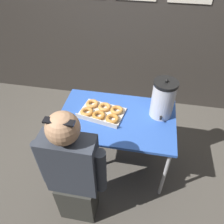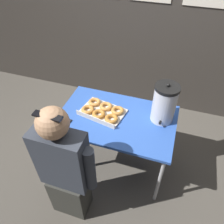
# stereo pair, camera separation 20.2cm
# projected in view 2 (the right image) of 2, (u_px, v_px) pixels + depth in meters

# --- Properties ---
(ground_plane) EXTENTS (12.00, 12.00, 0.00)m
(ground_plane) POSITION_uv_depth(u_px,v_px,m) (116.00, 161.00, 2.53)
(ground_plane) COLOR #4C473F
(back_wall) EXTENTS (6.00, 0.11, 2.64)m
(back_wall) POSITION_uv_depth(u_px,v_px,m) (149.00, 8.00, 2.50)
(back_wall) COLOR #38332D
(back_wall) RESTS_ON ground
(folding_table) EXTENTS (1.10, 0.70, 0.71)m
(folding_table) POSITION_uv_depth(u_px,v_px,m) (116.00, 122.00, 2.09)
(folding_table) COLOR #2D56B2
(folding_table) RESTS_ON ground
(donut_box) EXTENTS (0.46, 0.35, 0.05)m
(donut_box) POSITION_uv_depth(u_px,v_px,m) (102.00, 111.00, 2.09)
(donut_box) COLOR beige
(donut_box) RESTS_ON folding_table
(coffee_urn) EXTENTS (0.21, 0.24, 0.40)m
(coffee_urn) POSITION_uv_depth(u_px,v_px,m) (164.00, 103.00, 1.92)
(coffee_urn) COLOR silver
(coffee_urn) RESTS_ON folding_table
(cell_phone) EXTENTS (0.10, 0.16, 0.01)m
(cell_phone) POSITION_uv_depth(u_px,v_px,m) (64.00, 124.00, 1.99)
(cell_phone) COLOR black
(cell_phone) RESTS_ON folding_table
(person_seated) EXTENTS (0.54, 0.22, 1.26)m
(person_seated) POSITION_uv_depth(u_px,v_px,m) (65.00, 170.00, 1.75)
(person_seated) COLOR #33332D
(person_seated) RESTS_ON ground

